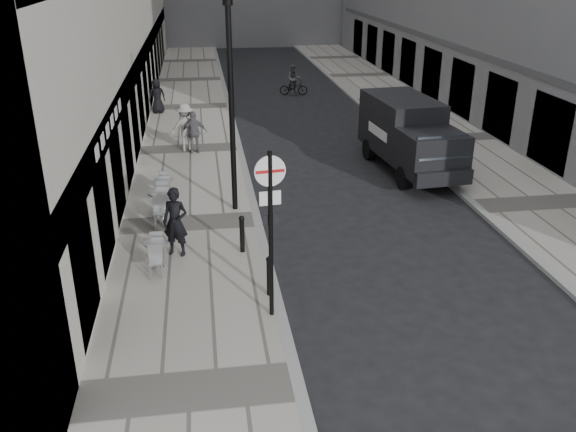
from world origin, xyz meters
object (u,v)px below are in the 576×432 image
walking_man (175,222)px  panel_van (408,132)px  sign_post (270,214)px  lamppost (231,95)px  cyclist (294,83)px

walking_man → panel_van: 10.31m
sign_post → panel_van: sign_post is taller
lamppost → cyclist: 17.79m
panel_van → cyclist: 13.98m
walking_man → cyclist: bearing=94.0°
walking_man → cyclist: walking_man is taller
cyclist → lamppost: bearing=-96.4°
walking_man → sign_post: bearing=-35.9°
walking_man → lamppost: (1.71, 2.95, 2.63)m
sign_post → walking_man: bearing=116.2°
lamppost → cyclist: (4.47, 16.96, -3.00)m
sign_post → panel_van: bearing=49.9°
walking_man → panel_van: (8.29, 6.11, 0.41)m
sign_post → lamppost: size_ratio=0.59×
walking_man → lamppost: lamppost is taller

